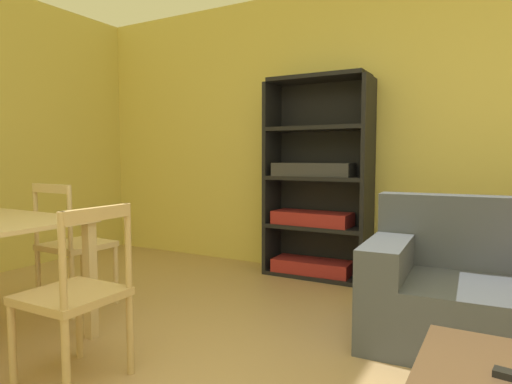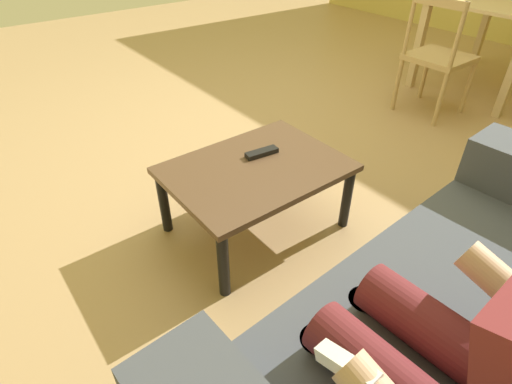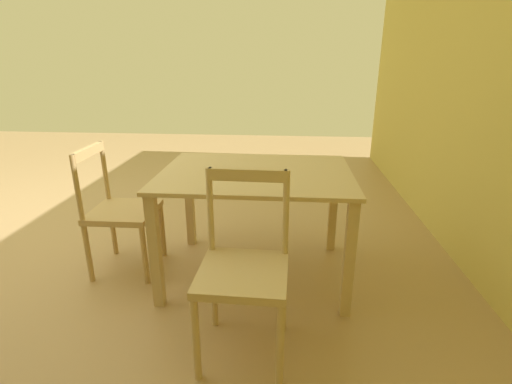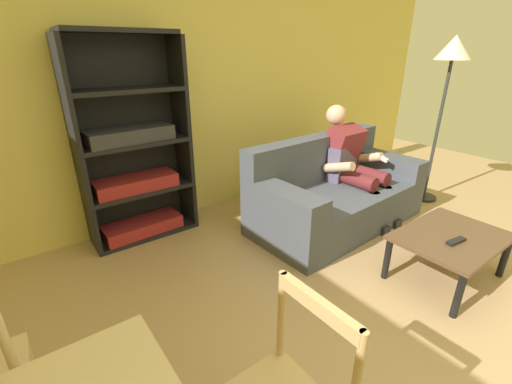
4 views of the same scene
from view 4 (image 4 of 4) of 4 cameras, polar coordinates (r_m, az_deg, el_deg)
wall_back at (r=3.72m, az=-9.02°, el=17.26°), size 7.18×0.12×2.68m
couch at (r=3.59m, az=12.80°, el=-0.18°), size 1.86×0.97×0.86m
person_lounging at (r=3.74m, az=15.49°, el=4.79°), size 0.61×0.93×1.14m
coffee_table at (r=3.02m, az=29.65°, el=-7.08°), size 0.84×0.62×0.38m
tv_remote at (r=2.90m, az=30.35°, el=-7.08°), size 0.18×0.07×0.02m
bookshelf at (r=3.29m, az=-19.66°, el=5.50°), size 0.96×0.36×1.83m
floor_lamp at (r=4.33m, az=29.70°, el=17.99°), size 0.36×0.36×1.81m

